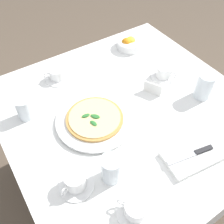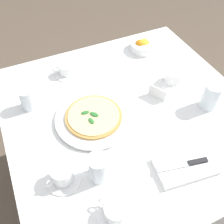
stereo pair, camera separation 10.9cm
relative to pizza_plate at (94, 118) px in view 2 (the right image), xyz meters
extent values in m
plane|color=brown|center=(-0.16, 0.02, -0.75)|extent=(8.00, 8.00, 0.00)
cube|color=white|center=(-0.16, 0.02, -0.02)|extent=(1.08, 1.08, 0.02)
cube|color=white|center=(-0.16, -0.52, -0.17)|extent=(1.08, 0.01, 0.28)
cube|color=white|center=(-0.70, 0.02, -0.17)|extent=(0.01, 1.08, 0.28)
cube|color=white|center=(0.37, 0.02, -0.17)|extent=(0.01, 1.08, 0.28)
cylinder|color=brown|center=(-0.61, -0.43, -0.39)|extent=(0.06, 0.06, 0.72)
cylinder|color=brown|center=(0.28, -0.43, -0.39)|extent=(0.06, 0.06, 0.72)
cylinder|color=white|center=(0.00, 0.00, -0.01)|extent=(0.20, 0.20, 0.01)
cylinder|color=white|center=(0.00, 0.00, 0.00)|extent=(0.33, 0.33, 0.01)
cylinder|color=#C68E47|center=(0.00, 0.00, 0.01)|extent=(0.24, 0.24, 0.01)
cylinder|color=#F4DB8E|center=(0.00, 0.00, 0.02)|extent=(0.22, 0.22, 0.00)
ellipsoid|color=#2D7533|center=(0.03, -0.02, 0.02)|extent=(0.04, 0.02, 0.01)
ellipsoid|color=#2D7533|center=(0.02, 0.03, 0.02)|extent=(0.02, 0.04, 0.01)
ellipsoid|color=#2D7533|center=(-0.01, 0.00, 0.02)|extent=(0.03, 0.04, 0.01)
ellipsoid|color=#2D7533|center=(0.00, 0.00, 0.02)|extent=(0.03, 0.04, 0.01)
cylinder|color=white|center=(0.01, -0.34, -0.01)|extent=(0.13, 0.13, 0.01)
cylinder|color=white|center=(0.01, -0.34, 0.02)|extent=(0.08, 0.08, 0.05)
torus|color=white|center=(0.06, -0.35, 0.02)|extent=(0.04, 0.01, 0.03)
cylinder|color=black|center=(0.01, -0.34, 0.04)|extent=(0.07, 0.07, 0.00)
cylinder|color=white|center=(-0.44, -0.06, -0.01)|extent=(0.13, 0.13, 0.01)
cylinder|color=white|center=(-0.44, -0.06, 0.02)|extent=(0.08, 0.08, 0.05)
torus|color=white|center=(-0.46, -0.02, 0.02)|extent=(0.02, 0.04, 0.03)
cylinder|color=black|center=(-0.44, -0.06, 0.04)|extent=(0.07, 0.07, 0.00)
cylinder|color=white|center=(0.09, 0.40, -0.01)|extent=(0.13, 0.13, 0.01)
cylinder|color=white|center=(0.09, 0.40, 0.02)|extent=(0.08, 0.08, 0.05)
torus|color=white|center=(0.11, 0.36, 0.02)|extent=(0.02, 0.03, 0.03)
cylinder|color=black|center=(0.09, 0.40, 0.04)|extent=(0.07, 0.07, 0.00)
cylinder|color=white|center=(0.20, 0.21, -0.01)|extent=(0.13, 0.13, 0.01)
cylinder|color=white|center=(0.20, 0.21, 0.03)|extent=(0.08, 0.08, 0.06)
torus|color=white|center=(0.25, 0.23, 0.03)|extent=(0.04, 0.02, 0.03)
cylinder|color=black|center=(0.20, 0.21, 0.05)|extent=(0.07, 0.07, 0.00)
cylinder|color=white|center=(-0.50, 0.14, 0.05)|extent=(0.08, 0.08, 0.12)
cylinder|color=silver|center=(-0.50, 0.14, 0.02)|extent=(0.07, 0.07, 0.07)
cylinder|color=white|center=(0.23, -0.19, 0.04)|extent=(0.07, 0.07, 0.10)
cylinder|color=silver|center=(0.23, -0.19, 0.01)|extent=(0.06, 0.06, 0.05)
cylinder|color=white|center=(0.08, 0.25, 0.05)|extent=(0.07, 0.07, 0.11)
cylinder|color=silver|center=(0.08, 0.25, 0.03)|extent=(0.06, 0.06, 0.08)
cube|color=white|center=(-0.22, 0.35, 0.00)|extent=(0.24, 0.16, 0.02)
cube|color=silver|center=(-0.17, 0.34, 0.01)|extent=(0.12, 0.04, 0.01)
cube|color=black|center=(-0.27, 0.36, 0.01)|extent=(0.08, 0.03, 0.01)
cylinder|color=white|center=(-0.45, -0.36, 0.01)|extent=(0.15, 0.15, 0.04)
sphere|color=orange|center=(-0.43, -0.37, 0.03)|extent=(0.06, 0.06, 0.06)
sphere|color=yellow|center=(-0.45, -0.37, 0.03)|extent=(0.06, 0.06, 0.06)
cube|color=white|center=(-0.32, 0.00, 0.02)|extent=(0.05, 0.08, 0.06)
camera|label=1|loc=(0.31, 0.61, 0.83)|focal=40.28mm
camera|label=2|loc=(0.22, 0.66, 0.83)|focal=40.28mm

